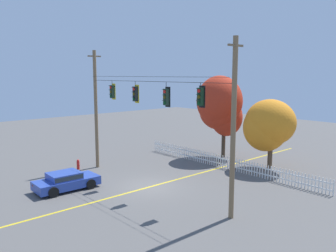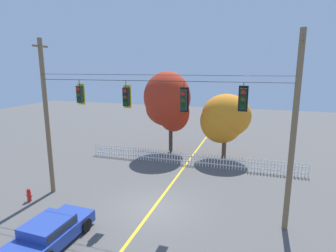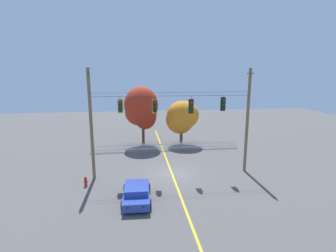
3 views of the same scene
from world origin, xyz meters
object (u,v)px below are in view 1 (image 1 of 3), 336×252
(traffic_signal_eastbound_side, at_px, (112,92))
(traffic_signal_southbound_primary, at_px, (201,97))
(fire_hydrant, at_px, (78,164))
(traffic_signal_westbound_side, at_px, (166,97))
(autumn_maple_mid, at_px, (268,125))
(autumn_maple_near_fence, at_px, (221,107))
(traffic_signal_northbound_primary, at_px, (135,94))
(parked_car, at_px, (66,181))

(traffic_signal_eastbound_side, xyz_separation_m, traffic_signal_southbound_primary, (8.62, 0.00, 0.03))
(traffic_signal_southbound_primary, distance_m, fire_hydrant, 12.84)
(traffic_signal_westbound_side, bearing_deg, fire_hydrant, -170.36)
(autumn_maple_mid, bearing_deg, fire_hydrant, -131.10)
(traffic_signal_westbound_side, xyz_separation_m, autumn_maple_near_fence, (-3.87, 9.74, -1.50))
(traffic_signal_northbound_primary, bearing_deg, traffic_signal_southbound_primary, -0.00)
(autumn_maple_near_fence, bearing_deg, autumn_maple_mid, -2.55)
(traffic_signal_northbound_primary, height_order, parked_car, traffic_signal_northbound_primary)
(traffic_signal_northbound_primary, relative_size, traffic_signal_westbound_side, 0.96)
(traffic_signal_westbound_side, bearing_deg, parked_car, -137.47)
(traffic_signal_westbound_side, bearing_deg, autumn_maple_near_fence, 111.67)
(autumn_maple_near_fence, xyz_separation_m, autumn_maple_mid, (4.82, -0.21, -1.00))
(traffic_signal_westbound_side, relative_size, autumn_maple_near_fence, 0.21)
(traffic_signal_southbound_primary, bearing_deg, traffic_signal_eastbound_side, -180.00)
(traffic_signal_northbound_primary, relative_size, parked_car, 0.36)
(parked_car, bearing_deg, traffic_signal_southbound_primary, 30.04)
(parked_car, relative_size, fire_hydrant, 5.16)
(autumn_maple_near_fence, height_order, fire_hydrant, autumn_maple_near_fence)
(traffic_signal_eastbound_side, relative_size, fire_hydrant, 1.75)
(traffic_signal_westbound_side, height_order, fire_hydrant, traffic_signal_westbound_side)
(traffic_signal_westbound_side, xyz_separation_m, traffic_signal_southbound_primary, (2.77, -0.00, 0.14))
(traffic_signal_eastbound_side, bearing_deg, traffic_signal_westbound_side, 0.00)
(traffic_signal_westbound_side, distance_m, traffic_signal_southbound_primary, 2.77)
(traffic_signal_eastbound_side, xyz_separation_m, parked_car, (1.12, -4.33, -5.45))
(parked_car, distance_m, fire_hydrant, 4.86)
(traffic_signal_southbound_primary, height_order, parked_car, traffic_signal_southbound_primary)
(traffic_signal_westbound_side, height_order, autumn_maple_near_fence, autumn_maple_near_fence)
(fire_hydrant, bearing_deg, autumn_maple_near_fence, 66.94)
(traffic_signal_westbound_side, relative_size, traffic_signal_southbound_primary, 1.12)
(traffic_signal_southbound_primary, relative_size, fire_hydrant, 1.73)
(autumn_maple_mid, relative_size, parked_car, 1.35)
(traffic_signal_northbound_primary, bearing_deg, autumn_maple_mid, 67.15)
(traffic_signal_eastbound_side, relative_size, autumn_maple_near_fence, 0.19)
(autumn_maple_near_fence, bearing_deg, traffic_signal_eastbound_side, -101.48)
(traffic_signal_eastbound_side, distance_m, fire_hydrant, 6.49)
(traffic_signal_southbound_primary, bearing_deg, fire_hydrant, -172.67)
(autumn_maple_mid, distance_m, parked_car, 15.24)
(traffic_signal_eastbound_side, xyz_separation_m, autumn_maple_near_fence, (1.98, 9.74, -1.61))
(traffic_signal_eastbound_side, xyz_separation_m, traffic_signal_westbound_side, (5.85, 0.00, -0.11))
(traffic_signal_westbound_side, xyz_separation_m, fire_hydrant, (-8.64, -1.47, -5.56))
(traffic_signal_northbound_primary, bearing_deg, traffic_signal_westbound_side, 0.00)
(traffic_signal_eastbound_side, height_order, autumn_maple_near_fence, autumn_maple_near_fence)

